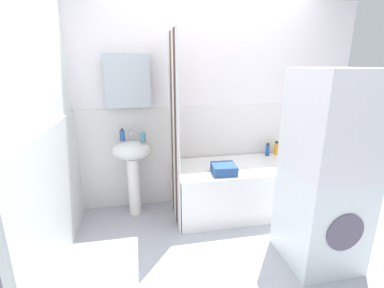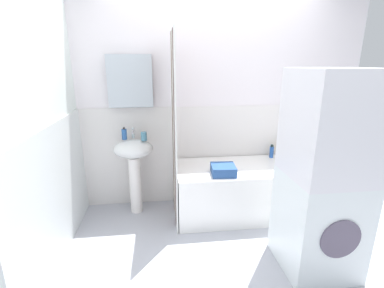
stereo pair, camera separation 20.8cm
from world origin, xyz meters
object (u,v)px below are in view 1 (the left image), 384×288
sink (133,162)px  bathtub (237,188)px  toothbrush_cup (143,137)px  soap_dispenser (122,135)px  body_wash_bottle (267,150)px  towel_folded (224,169)px  conditioner_bottle (276,148)px  washer_dryer_stack (326,172)px

sink → bathtub: sink is taller
toothbrush_cup → bathtub: (1.05, -0.15, -0.63)m
soap_dispenser → body_wash_bottle: soap_dispenser is taller
towel_folded → body_wash_bottle: bearing=32.5°
soap_dispenser → sink: bearing=-27.4°
sink → conditioner_bottle: sink is taller
body_wash_bottle → towel_folded: (-0.71, -0.45, -0.03)m
soap_dispenser → toothbrush_cup: size_ratio=1.50×
bathtub → conditioner_bottle: conditioner_bottle is taller
sink → toothbrush_cup: (0.13, -0.02, 0.28)m
soap_dispenser → bathtub: (1.27, -0.22, -0.65)m
toothbrush_cup → conditioner_bottle: bearing=4.2°
body_wash_bottle → washer_dryer_stack: washer_dryer_stack is taller
sink → conditioner_bottle: (1.78, 0.10, 0.01)m
soap_dispenser → conditioner_bottle: 1.90m
bathtub → conditioner_bottle: (0.61, 0.27, 0.37)m
towel_folded → washer_dryer_stack: size_ratio=0.15×
conditioner_bottle → towel_folded: size_ratio=0.71×
soap_dispenser → body_wash_bottle: bearing=1.5°
soap_dispenser → toothbrush_cup: soap_dispenser is taller
soap_dispenser → toothbrush_cup: bearing=-16.9°
toothbrush_cup → towel_folded: size_ratio=0.38×
soap_dispenser → towel_folded: 1.16m
washer_dryer_stack → towel_folded: bearing=130.8°
conditioner_bottle → washer_dryer_stack: size_ratio=0.11×
sink → toothbrush_cup: bearing=-8.3°
conditioner_bottle → body_wash_bottle: (-0.12, -0.01, -0.01)m
sink → soap_dispenser: 0.31m
sink → bathtub: size_ratio=0.61×
toothbrush_cup → body_wash_bottle: bearing=4.1°
sink → toothbrush_cup: size_ratio=9.20×
soap_dispenser → body_wash_bottle: 1.77m
body_wash_bottle → bathtub: bearing=-151.5°
soap_dispenser → towel_folded: size_ratio=0.57×
soap_dispenser → washer_dryer_stack: washer_dryer_stack is taller
conditioner_bottle → body_wash_bottle: size_ratio=1.08×
soap_dispenser → body_wash_bottle: size_ratio=0.88×
sink → washer_dryer_stack: (1.58, -1.10, 0.19)m
toothbrush_cup → bathtub: bearing=-8.3°
washer_dryer_stack → body_wash_bottle: bearing=86.4°
body_wash_bottle → towel_folded: size_ratio=0.66×
towel_folded → washer_dryer_stack: bearing=-49.2°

